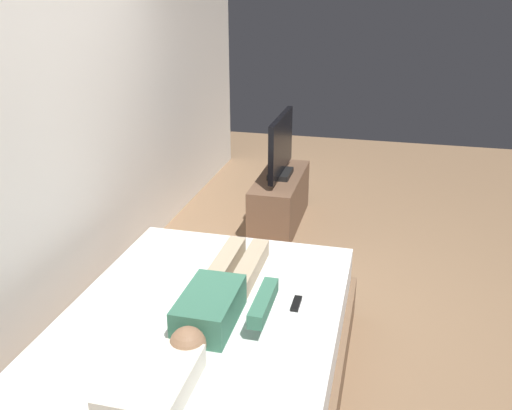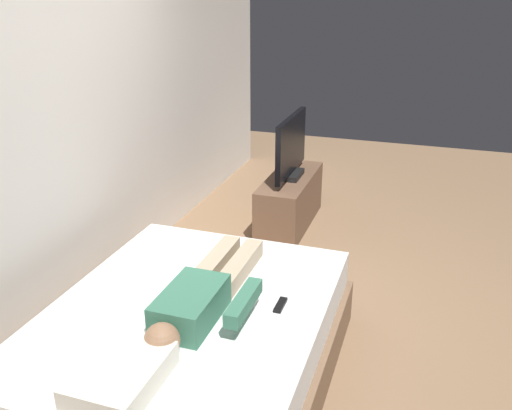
% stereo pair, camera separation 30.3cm
% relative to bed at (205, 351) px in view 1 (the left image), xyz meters
% --- Properties ---
extents(ground_plane, '(10.00, 10.00, 0.00)m').
position_rel_bed_xyz_m(ground_plane, '(0.79, -0.31, -0.26)').
color(ground_plane, '#8C6B4C').
extents(back_wall, '(6.40, 0.10, 2.80)m').
position_rel_bed_xyz_m(back_wall, '(1.19, 1.19, 1.14)').
color(back_wall, silver).
rests_on(back_wall, ground).
extents(bed, '(2.01, 1.58, 0.54)m').
position_rel_bed_xyz_m(bed, '(0.00, 0.00, 0.00)').
color(bed, brown).
rests_on(bed, ground).
extents(pillow, '(0.48, 0.34, 0.12)m').
position_rel_bed_xyz_m(pillow, '(-0.68, -0.00, 0.34)').
color(pillow, silver).
rests_on(pillow, bed).
extents(person, '(1.26, 0.46, 0.18)m').
position_rel_bed_xyz_m(person, '(0.03, -0.09, 0.36)').
color(person, '#387056').
rests_on(person, bed).
extents(remote, '(0.15, 0.04, 0.02)m').
position_rel_bed_xyz_m(remote, '(0.18, -0.49, 0.29)').
color(remote, black).
rests_on(remote, bed).
extents(tv_stand, '(1.10, 0.40, 0.50)m').
position_rel_bed_xyz_m(tv_stand, '(2.44, 0.06, -0.01)').
color(tv_stand, brown).
rests_on(tv_stand, ground).
extents(tv, '(0.88, 0.20, 0.59)m').
position_rel_bed_xyz_m(tv, '(2.44, 0.06, 0.52)').
color(tv, black).
rests_on(tv, tv_stand).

